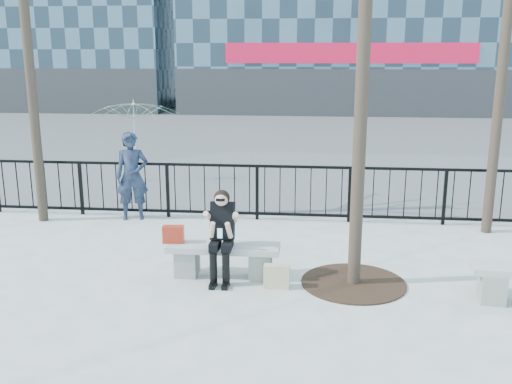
# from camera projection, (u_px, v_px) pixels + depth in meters

# --- Properties ---
(ground) EXTENTS (120.00, 120.00, 0.00)m
(ground) POSITION_uv_depth(u_px,v_px,m) (224.00, 276.00, 8.47)
(ground) COLOR gray
(ground) RESTS_ON ground
(street_surface) EXTENTS (60.00, 23.00, 0.01)m
(street_surface) POSITION_uv_depth(u_px,v_px,m) (282.00, 135.00, 22.96)
(street_surface) COLOR #474747
(street_surface) RESTS_ON ground
(railing) EXTENTS (14.00, 0.06, 1.10)m
(railing) POSITION_uv_depth(u_px,v_px,m) (247.00, 192.00, 11.24)
(railing) COLOR black
(railing) RESTS_ON ground
(tree_grate) EXTENTS (1.50, 1.50, 0.02)m
(tree_grate) POSITION_uv_depth(u_px,v_px,m) (353.00, 283.00, 8.19)
(tree_grate) COLOR black
(tree_grate) RESTS_ON ground
(bench_main) EXTENTS (1.65, 0.46, 0.49)m
(bench_main) POSITION_uv_depth(u_px,v_px,m) (224.00, 257.00, 8.40)
(bench_main) COLOR slate
(bench_main) RESTS_ON ground
(seated_woman) EXTENTS (0.50, 0.64, 1.34)m
(seated_woman) POSITION_uv_depth(u_px,v_px,m) (222.00, 236.00, 8.16)
(seated_woman) COLOR black
(seated_woman) RESTS_ON ground
(handbag) EXTENTS (0.32, 0.17, 0.25)m
(handbag) POSITION_uv_depth(u_px,v_px,m) (173.00, 234.00, 8.42)
(handbag) COLOR #A32514
(handbag) RESTS_ON bench_main
(shopping_bag) EXTENTS (0.37, 0.14, 0.34)m
(shopping_bag) POSITION_uv_depth(u_px,v_px,m) (277.00, 277.00, 7.99)
(shopping_bag) COLOR beige
(shopping_bag) RESTS_ON ground
(standing_man) EXTENTS (0.72, 0.57, 1.74)m
(standing_man) POSITION_uv_depth(u_px,v_px,m) (132.00, 176.00, 11.19)
(standing_man) COLOR black
(standing_man) RESTS_ON ground
(vendor_umbrella) EXTENTS (2.80, 2.84, 2.11)m
(vendor_umbrella) POSITION_uv_depth(u_px,v_px,m) (135.00, 141.00, 14.41)
(vendor_umbrella) COLOR #DEF135
(vendor_umbrella) RESTS_ON ground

